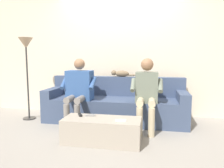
{
  "coord_description": "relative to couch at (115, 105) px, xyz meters",
  "views": [
    {
      "loc": [
        -0.67,
        3.76,
        1.18
      ],
      "look_at": [
        0.0,
        0.19,
        0.74
      ],
      "focal_mm": 34.24,
      "sensor_mm": 36.0,
      "label": 1
    }
  ],
  "objects": [
    {
      "name": "coffee_table",
      "position": [
        0.0,
        1.08,
        -0.12
      ],
      "size": [
        1.08,
        0.44,
        0.34
      ],
      "color": "#A89E8E",
      "rests_on": "ground"
    },
    {
      "name": "couch",
      "position": [
        0.0,
        0.0,
        0.0
      ],
      "size": [
        2.59,
        0.79,
        0.81
      ],
      "color": "#3D4C6B",
      "rests_on": "ground"
    },
    {
      "name": "ground_plane",
      "position": [
        0.0,
        0.73,
        -0.29
      ],
      "size": [
        8.0,
        8.0,
        0.0
      ],
      "primitive_type": "plane",
      "color": "gray"
    },
    {
      "name": "remote_gray",
      "position": [
        0.19,
        1.0,
        0.07
      ],
      "size": [
        0.15,
        0.07,
        0.02
      ],
      "primitive_type": "cube",
      "rotation": [
        0.0,
        0.0,
        3.41
      ],
      "color": "gray",
      "rests_on": "coffee_table"
    },
    {
      "name": "remote_white",
      "position": [
        -0.28,
        1.16,
        0.07
      ],
      "size": [
        0.15,
        0.07,
        0.03
      ],
      "primitive_type": "cube",
      "rotation": [
        0.0,
        0.0,
        0.24
      ],
      "color": "white",
      "rests_on": "coffee_table"
    },
    {
      "name": "person_right_seated",
      "position": [
        0.59,
        0.35,
        0.37
      ],
      "size": [
        0.6,
        0.61,
        1.17
      ],
      "color": "#335693",
      "rests_on": "ground"
    },
    {
      "name": "back_wall",
      "position": [
        0.0,
        -0.55,
        1.04
      ],
      "size": [
        5.74,
        0.06,
        2.67
      ],
      "primitive_type": "cube",
      "color": "beige",
      "rests_on": "ground"
    },
    {
      "name": "person_left_seated",
      "position": [
        -0.59,
        0.39,
        0.37
      ],
      "size": [
        0.52,
        0.59,
        1.18
      ],
      "color": "slate",
      "rests_on": "ground"
    },
    {
      "name": "remote_black",
      "position": [
        0.35,
        0.99,
        0.06
      ],
      "size": [
        0.11,
        0.15,
        0.02
      ],
      "primitive_type": "cube",
      "rotation": [
        0.0,
        0.0,
        2.08
      ],
      "color": "black",
      "rests_on": "coffee_table"
    },
    {
      "name": "cat_on_backrest",
      "position": [
        -0.06,
        -0.26,
        0.59
      ],
      "size": [
        0.5,
        0.12,
        0.13
      ],
      "color": "#756047",
      "rests_on": "couch"
    },
    {
      "name": "floor_lamp",
      "position": [
        1.67,
        0.2,
        1.01
      ],
      "size": [
        0.26,
        0.26,
        1.56
      ],
      "color": "#2D2D2D",
      "rests_on": "ground"
    }
  ]
}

